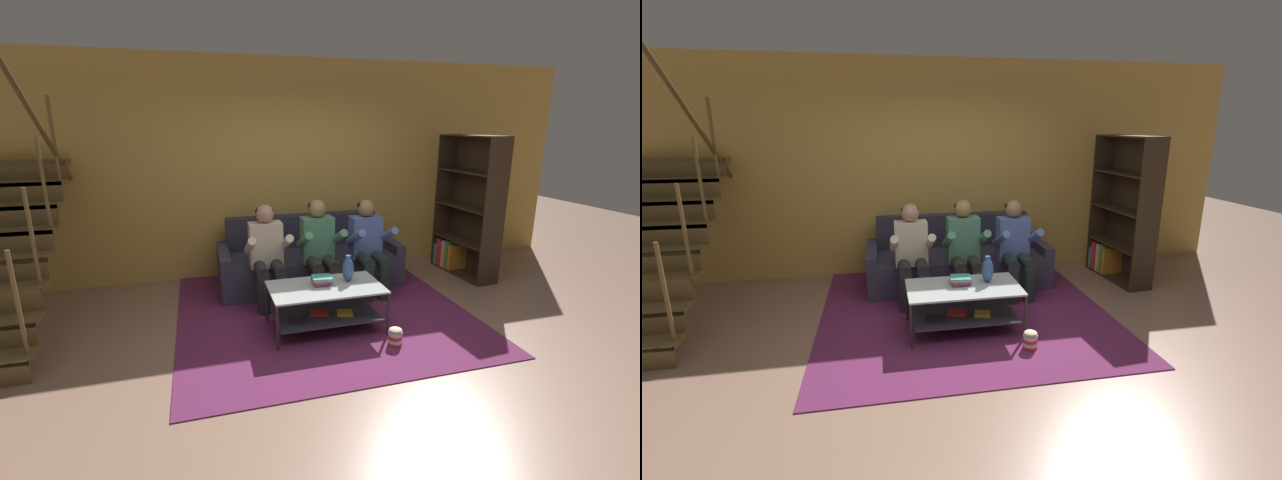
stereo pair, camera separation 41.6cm
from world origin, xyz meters
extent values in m
plane|color=#967360|center=(0.00, 0.00, 0.00)|extent=(16.80, 16.80, 0.00)
cube|color=gold|center=(0.00, 2.46, 1.45)|extent=(8.40, 0.12, 2.90)
cube|color=brown|center=(-3.22, 1.17, 0.81)|extent=(1.05, 0.27, 0.04)
cube|color=brown|center=(-3.22, 1.04, 0.72)|extent=(1.05, 0.02, 0.21)
cube|color=brown|center=(-3.22, 1.44, 1.01)|extent=(1.05, 0.27, 0.04)
cube|color=brown|center=(-3.22, 1.31, 0.93)|extent=(1.05, 0.02, 0.21)
cube|color=brown|center=(-3.22, 1.72, 1.22)|extent=(1.05, 0.27, 0.04)
cube|color=brown|center=(-3.22, 1.59, 1.14)|extent=(1.05, 0.02, 0.21)
cube|color=brown|center=(-3.22, 1.99, 1.43)|extent=(1.05, 0.27, 0.04)
cube|color=brown|center=(-3.22, 1.86, 1.35)|extent=(1.05, 0.02, 0.21)
cube|color=brown|center=(-3.22, 2.27, 1.64)|extent=(1.05, 0.27, 0.04)
cube|color=brown|center=(-3.22, 2.14, 1.55)|extent=(1.05, 0.02, 0.21)
cube|color=brown|center=(-3.22, 2.54, 1.84)|extent=(1.05, 0.27, 0.04)
cube|color=brown|center=(-3.22, 2.41, 1.76)|extent=(1.05, 0.02, 0.21)
cube|color=brown|center=(-3.22, 2.81, 2.05)|extent=(1.05, 0.27, 0.04)
cube|color=brown|center=(-3.22, 2.69, 1.97)|extent=(1.05, 0.02, 0.21)
cylinder|color=brown|center=(-2.74, 0.34, 0.66)|extent=(0.04, 0.04, 0.90)
cylinder|color=brown|center=(-2.74, 0.89, 1.07)|extent=(0.04, 0.04, 0.90)
cylinder|color=brown|center=(-2.74, 1.44, 1.48)|extent=(0.04, 0.04, 0.90)
cylinder|color=brown|center=(-2.74, 1.99, 1.90)|extent=(0.04, 0.04, 0.90)
cylinder|color=brown|center=(-2.74, 2.54, 2.31)|extent=(0.04, 0.04, 0.90)
cylinder|color=brown|center=(-2.74, 1.58, 2.04)|extent=(0.05, 2.50, 1.90)
cube|color=#37354B|center=(0.07, 1.76, 0.21)|extent=(2.06, 0.91, 0.43)
cube|color=#2F2D40|center=(0.07, 2.13, 0.65)|extent=(2.06, 0.18, 0.44)
cube|color=#37354B|center=(-1.02, 1.76, 0.27)|extent=(0.13, 0.91, 0.55)
cube|color=#37354B|center=(1.17, 1.76, 0.27)|extent=(0.13, 0.91, 0.55)
cylinder|color=#242829|center=(-0.65, 1.00, 0.21)|extent=(0.14, 0.14, 0.43)
cylinder|color=#242829|center=(-0.45, 1.00, 0.21)|extent=(0.14, 0.14, 0.43)
cylinder|color=#242829|center=(-0.65, 1.18, 0.47)|extent=(0.14, 0.42, 0.14)
cylinder|color=#242829|center=(-0.45, 1.18, 0.47)|extent=(0.14, 0.42, 0.14)
cube|color=beige|center=(-0.55, 1.39, 0.69)|extent=(0.38, 0.22, 0.53)
cylinder|color=beige|center=(-0.76, 1.21, 0.74)|extent=(0.09, 0.49, 0.31)
cylinder|color=beige|center=(-0.35, 1.21, 0.74)|extent=(0.09, 0.49, 0.31)
sphere|color=tan|center=(-0.55, 1.39, 1.06)|extent=(0.21, 0.21, 0.21)
ellipsoid|color=black|center=(-0.55, 1.41, 1.09)|extent=(0.21, 0.21, 0.13)
cylinder|color=#2B2926|center=(-0.03, 1.00, 0.21)|extent=(0.14, 0.14, 0.43)
cylinder|color=#2B2926|center=(0.17, 1.00, 0.21)|extent=(0.14, 0.14, 0.43)
cylinder|color=#2B2926|center=(-0.03, 1.18, 0.47)|extent=(0.14, 0.42, 0.14)
cylinder|color=#2B2926|center=(0.17, 1.18, 0.47)|extent=(0.14, 0.42, 0.14)
cube|color=#4B8767|center=(0.07, 1.39, 0.71)|extent=(0.38, 0.22, 0.55)
cylinder|color=#4B8767|center=(-0.13, 1.21, 0.76)|extent=(0.09, 0.49, 0.31)
cylinder|color=#4B8767|center=(0.27, 1.21, 0.76)|extent=(0.09, 0.49, 0.31)
sphere|color=olive|center=(0.07, 1.39, 1.09)|extent=(0.21, 0.21, 0.21)
ellipsoid|color=black|center=(0.07, 1.41, 1.11)|extent=(0.21, 0.21, 0.13)
cylinder|color=#232D2C|center=(0.60, 1.00, 0.21)|extent=(0.14, 0.14, 0.43)
cylinder|color=#232D2C|center=(0.80, 1.00, 0.21)|extent=(0.14, 0.14, 0.43)
cylinder|color=#232D2C|center=(0.60, 1.18, 0.47)|extent=(0.14, 0.42, 0.14)
cylinder|color=#232D2C|center=(0.80, 1.18, 0.47)|extent=(0.14, 0.42, 0.14)
cube|color=#546EB5|center=(0.70, 1.39, 0.69)|extent=(0.38, 0.22, 0.53)
cylinder|color=#546EB5|center=(0.49, 1.21, 0.74)|extent=(0.09, 0.49, 0.31)
cylinder|color=#546EB5|center=(0.90, 1.21, 0.74)|extent=(0.09, 0.49, 0.31)
sphere|color=#92714A|center=(0.70, 1.39, 1.06)|extent=(0.21, 0.21, 0.21)
ellipsoid|color=black|center=(0.70, 1.41, 1.09)|extent=(0.21, 0.21, 0.13)
cube|color=silver|center=(-0.10, 0.47, 0.46)|extent=(1.14, 0.65, 0.02)
cube|color=#373B46|center=(-0.10, 0.47, 0.16)|extent=(1.05, 0.60, 0.02)
cylinder|color=#332A30|center=(-0.66, 0.16, 0.23)|extent=(0.03, 0.03, 0.47)
cylinder|color=#332A30|center=(0.46, 0.16, 0.23)|extent=(0.03, 0.03, 0.47)
cylinder|color=#332A30|center=(-0.66, 0.78, 0.23)|extent=(0.03, 0.03, 0.47)
cylinder|color=#332A30|center=(0.46, 0.78, 0.23)|extent=(0.03, 0.03, 0.47)
cube|color=#2F2834|center=(-0.41, 0.39, 0.18)|extent=(0.19, 0.18, 0.02)
cube|color=red|center=(-0.17, 0.46, 0.19)|extent=(0.22, 0.18, 0.03)
cube|color=gold|center=(0.08, 0.39, 0.19)|extent=(0.19, 0.17, 0.03)
cube|color=#662450|center=(-0.01, 1.01, 0.01)|extent=(3.14, 3.29, 0.01)
cube|color=#7E5D62|center=(-0.01, 1.01, 0.01)|extent=(1.73, 1.81, 0.00)
ellipsoid|color=#31548F|center=(0.17, 0.55, 0.60)|extent=(0.12, 0.12, 0.25)
cylinder|color=#31548F|center=(0.17, 0.55, 0.72)|extent=(0.05, 0.05, 0.06)
cube|color=#917754|center=(-0.12, 0.53, 0.48)|extent=(0.20, 0.17, 0.03)
cube|color=purple|center=(-0.13, 0.53, 0.51)|extent=(0.17, 0.18, 0.03)
cube|color=orange|center=(-0.13, 0.53, 0.53)|extent=(0.19, 0.17, 0.02)
cube|color=teal|center=(-0.12, 0.53, 0.55)|extent=(0.22, 0.20, 0.02)
cube|color=#35271A|center=(2.22, 2.07, 0.96)|extent=(0.34, 0.04, 1.91)
cube|color=#35271A|center=(2.30, 1.05, 0.96)|extent=(0.34, 0.04, 1.91)
cube|color=#35271A|center=(2.42, 1.57, 0.96)|extent=(0.10, 1.04, 1.91)
cube|color=#35271A|center=(2.26, 1.56, 0.01)|extent=(0.41, 1.03, 0.02)
cube|color=#35271A|center=(2.26, 1.56, 0.48)|extent=(0.41, 1.03, 0.02)
cube|color=#35271A|center=(2.26, 1.56, 0.96)|extent=(0.41, 1.03, 0.02)
cube|color=#35271A|center=(2.26, 1.56, 1.43)|extent=(0.41, 1.03, 0.02)
cube|color=#35271A|center=(2.26, 1.56, 1.90)|extent=(0.41, 1.03, 0.02)
cube|color=teal|center=(2.21, 2.03, 0.17)|extent=(0.26, 0.06, 0.30)
cube|color=red|center=(2.20, 1.98, 0.22)|extent=(0.23, 0.05, 0.40)
cube|color=red|center=(2.24, 1.94, 0.21)|extent=(0.31, 0.07, 0.38)
cube|color=red|center=(2.22, 1.89, 0.20)|extent=(0.27, 0.05, 0.36)
cube|color=silver|center=(2.20, 1.85, 0.22)|extent=(0.23, 0.06, 0.39)
cube|color=orange|center=(2.25, 1.80, 0.15)|extent=(0.30, 0.07, 0.27)
cube|color=green|center=(2.23, 1.74, 0.22)|extent=(0.26, 0.06, 0.40)
cube|color=orange|center=(2.26, 1.69, 0.20)|extent=(0.31, 0.07, 0.37)
cylinder|color=red|center=(0.44, -0.05, 0.02)|extent=(0.13, 0.13, 0.04)
cylinder|color=white|center=(0.44, -0.05, 0.05)|extent=(0.13, 0.13, 0.04)
cylinder|color=red|center=(0.44, -0.05, 0.09)|extent=(0.13, 0.13, 0.04)
cylinder|color=white|center=(0.44, -0.05, 0.13)|extent=(0.13, 0.13, 0.04)
ellipsoid|color=beige|center=(0.44, -0.05, 0.16)|extent=(0.13, 0.13, 0.05)
camera|label=1|loc=(-1.28, -3.40, 2.06)|focal=24.00mm
camera|label=2|loc=(-0.87, -3.50, 2.06)|focal=24.00mm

